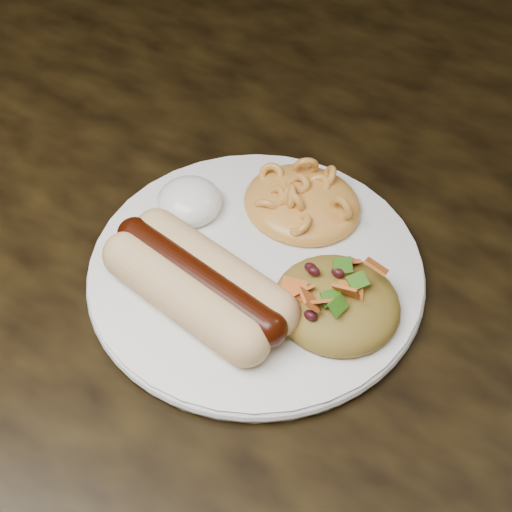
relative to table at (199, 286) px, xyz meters
The scene contains 6 objects.
table is the anchor object (origin of this frame).
plate 0.13m from the table, 21.01° to the right, with size 0.22×0.22×0.01m, color white.
hotdog 0.15m from the table, 49.22° to the right, with size 0.12×0.08×0.03m.
mac_and_cheese 0.15m from the table, 24.25° to the left, with size 0.09×0.08×0.03m, color gold.
sour_cream 0.12m from the table, 54.39° to the right, with size 0.05×0.05×0.03m, color white.
taco_salad 0.19m from the table, 12.88° to the right, with size 0.08×0.08×0.04m.
Camera 1 is at (0.27, -0.31, 1.16)m, focal length 55.00 mm.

